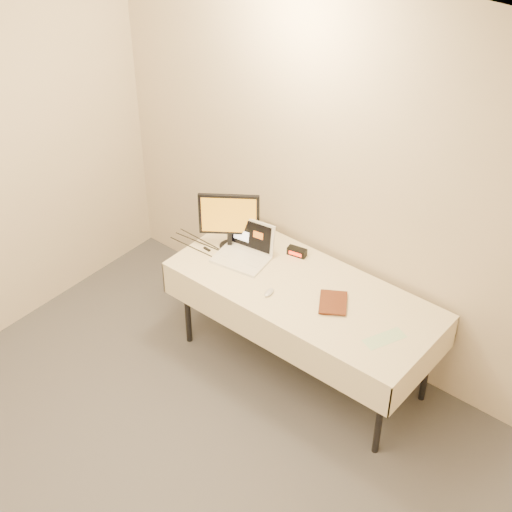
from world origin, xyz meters
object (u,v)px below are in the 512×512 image
Objects in this scene: monitor at (229,217)px; table at (304,296)px; laptop at (245,249)px; book at (320,289)px.

table is at bearing -39.25° from monitor.
table is 4.27× the size of monitor.
laptop is at bearing 177.59° from table.
laptop reaches higher than book.
book reaches higher than table.
table is 0.25m from book.
laptop is 0.25m from monitor.
laptop is 0.71m from book.
book is (0.70, -0.08, 0.06)m from laptop.
laptop reaches higher than table.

